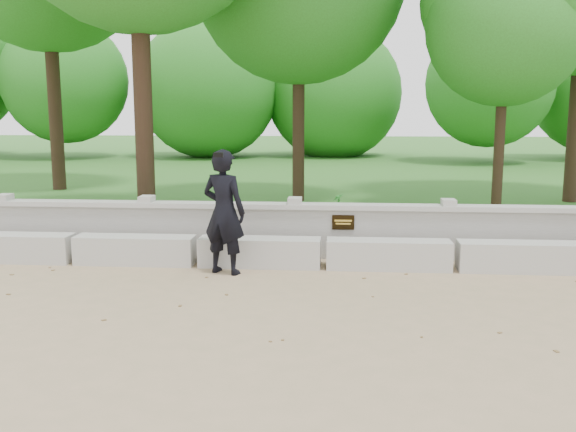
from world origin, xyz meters
name	(u,v)px	position (x,y,z in m)	size (l,w,h in m)	color
ground	(319,304)	(0.00, 0.00, 0.00)	(80.00, 80.00, 0.00)	#9E8260
lawn	(333,178)	(0.00, 14.00, 0.12)	(40.00, 22.00, 0.25)	#2D6523
concrete_bench	(324,253)	(0.00, 1.90, 0.22)	(11.90, 0.45, 0.45)	#B1AEA7
parapet_wall	(325,230)	(0.00, 2.60, 0.46)	(12.50, 0.35, 0.90)	#A6A49D
man_main	(224,212)	(-1.47, 1.43, 0.93)	(0.79, 0.73, 1.87)	black
tree_near_right	(506,14)	(3.55, 5.91, 4.34)	(3.25, 3.25, 5.73)	#382619
shrub_a	(40,212)	(-5.42, 3.72, 0.51)	(0.27, 0.19, 0.52)	#2A7B2A
shrub_b	(298,218)	(-0.49, 3.30, 0.54)	(0.32, 0.26, 0.59)	#2A7B2A
shrub_d	(338,207)	(0.21, 4.76, 0.53)	(0.31, 0.28, 0.55)	#2A7B2A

